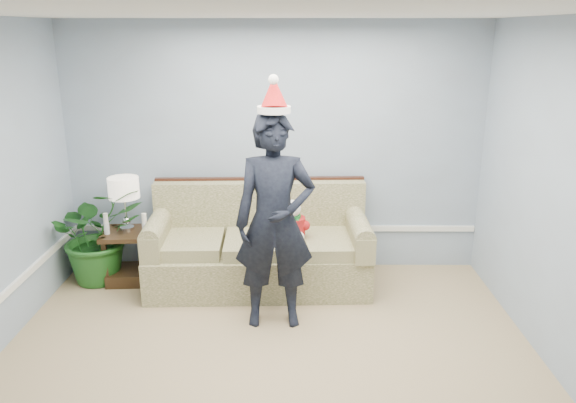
% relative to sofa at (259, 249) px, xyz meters
% --- Properties ---
extents(room_shell, '(4.54, 5.04, 2.74)m').
position_rel_sofa_xyz_m(room_shell, '(0.15, -2.03, 0.97)').
color(room_shell, tan).
rests_on(room_shell, ground).
extents(wainscot_trim, '(4.49, 4.99, 0.06)m').
position_rel_sofa_xyz_m(wainscot_trim, '(-1.02, -0.85, 0.07)').
color(wainscot_trim, white).
rests_on(wainscot_trim, room_shell).
extents(sofa, '(2.30, 1.05, 1.06)m').
position_rel_sofa_xyz_m(sofa, '(0.00, 0.00, 0.00)').
color(sofa, brown).
rests_on(sofa, room_shell).
extents(side_table, '(0.61, 0.53, 0.56)m').
position_rel_sofa_xyz_m(side_table, '(-1.35, 0.04, -0.16)').
color(side_table, '#352213').
rests_on(side_table, room_shell).
extents(table_lamp, '(0.32, 0.32, 0.57)m').
position_rel_sofa_xyz_m(table_lamp, '(-1.40, 0.10, 0.62)').
color(table_lamp, silver).
rests_on(table_lamp, side_table).
extents(candle_pair, '(0.45, 0.06, 0.22)m').
position_rel_sofa_xyz_m(candle_pair, '(-1.37, -0.05, 0.29)').
color(candle_pair, silver).
rests_on(candle_pair, side_table).
extents(houseplant, '(1.23, 1.19, 1.04)m').
position_rel_sofa_xyz_m(houseplant, '(-1.71, 0.06, 0.14)').
color(houseplant, '#1E591D').
rests_on(houseplant, room_shell).
extents(man, '(0.73, 0.50, 1.94)m').
position_rel_sofa_xyz_m(man, '(0.20, -0.83, 0.59)').
color(man, black).
rests_on(man, room_shell).
extents(santa_hat, '(0.30, 0.33, 0.33)m').
position_rel_sofa_xyz_m(santa_hat, '(0.20, -0.82, 1.69)').
color(santa_hat, white).
rests_on(santa_hat, man).
extents(teddy_bear, '(0.27, 0.31, 0.43)m').
position_rel_sofa_xyz_m(teddy_bear, '(0.35, -0.13, 0.34)').
color(teddy_bear, white).
rests_on(teddy_bear, sofa).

